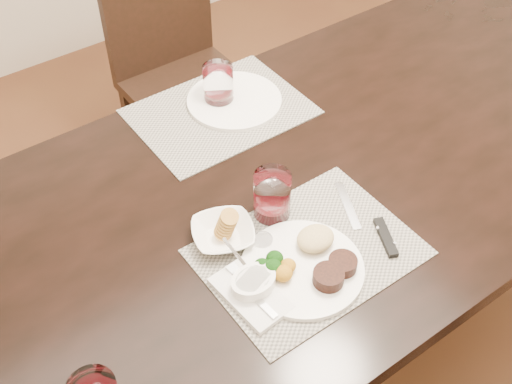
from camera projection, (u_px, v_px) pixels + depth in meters
ground_plane at (331, 315)px, 2.18m from camera, size 4.50×4.50×0.00m
dining_table at (352, 173)px, 1.70m from camera, size 2.00×1.00×0.75m
chair_far at (177, 63)px, 2.35m from camera, size 0.42×0.42×0.90m
placemat_near at (308, 252)px, 1.41m from camera, size 0.46×0.34×0.00m
placemat_far at (220, 112)px, 1.75m from camera, size 0.46×0.34×0.00m
dinner_plate at (308, 264)px, 1.36m from camera, size 0.26×0.26×0.05m
napkin_fork at (250, 294)px, 1.32m from camera, size 0.11×0.18×0.02m
steak_knife at (376, 229)px, 1.44m from camera, size 0.08×0.25×0.01m
cracker_bowl at (223, 233)px, 1.42m from camera, size 0.18×0.18×0.06m
sauce_ramekin at (253, 283)px, 1.32m from camera, size 0.10×0.15×0.08m
wine_glass_near at (272, 197)px, 1.45m from camera, size 0.08×0.08×0.12m
far_plate at (234, 100)px, 1.78m from camera, size 0.26×0.26×0.01m
wine_glass_far at (218, 87)px, 1.75m from camera, size 0.08×0.08×0.11m
salt_cellar at (263, 242)px, 1.42m from camera, size 0.04×0.04×0.02m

